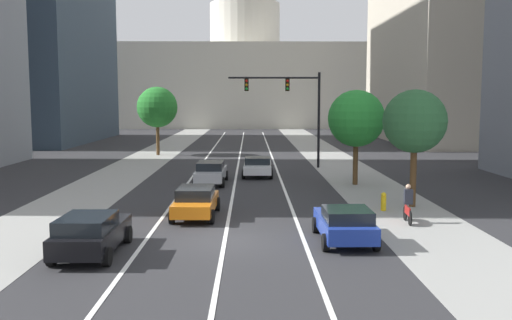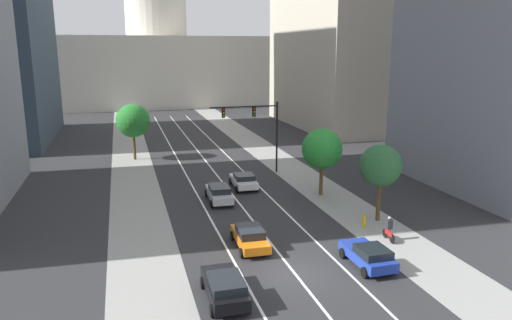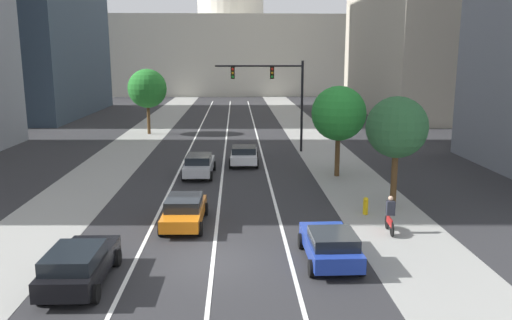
% 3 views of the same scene
% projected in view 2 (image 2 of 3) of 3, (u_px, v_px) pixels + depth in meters
% --- Properties ---
extents(ground_plane, '(400.00, 400.00, 0.00)m').
position_uv_depth(ground_plane, '(193.00, 145.00, 65.55)').
color(ground_plane, '#2B2B2D').
extents(sidewalk_left, '(4.46, 130.00, 0.01)m').
position_uv_depth(sidewalk_left, '(131.00, 156.00, 58.67)').
color(sidewalk_left, gray).
rests_on(sidewalk_left, ground).
extents(sidewalk_right, '(4.46, 130.00, 0.01)m').
position_uv_depth(sidewalk_right, '(262.00, 149.00, 63.05)').
color(sidewalk_right, gray).
rests_on(sidewalk_right, ground).
extents(lane_stripe_left, '(0.16, 90.00, 0.01)m').
position_uv_depth(lane_stripe_left, '(185.00, 173.00, 50.68)').
color(lane_stripe_left, white).
rests_on(lane_stripe_left, ground).
extents(lane_stripe_center, '(0.16, 90.00, 0.01)m').
position_uv_depth(lane_stripe_center, '(214.00, 171.00, 51.48)').
color(lane_stripe_center, white).
rests_on(lane_stripe_center, ground).
extents(lane_stripe_right, '(0.16, 90.00, 0.01)m').
position_uv_depth(lane_stripe_right, '(242.00, 170.00, 52.28)').
color(lane_stripe_right, white).
rests_on(lane_stripe_right, ground).
extents(capitol_building, '(48.66, 29.57, 36.21)m').
position_uv_depth(capitol_building, '(158.00, 58.00, 114.33)').
color(capitol_building, beige).
rests_on(capitol_building, ground).
extents(car_black, '(2.07, 4.44, 1.48)m').
position_uv_depth(car_black, '(225.00, 287.00, 24.89)').
color(car_black, black).
rests_on(car_black, ground).
extents(car_white, '(2.19, 4.34, 1.36)m').
position_uv_depth(car_white, '(244.00, 180.00, 45.27)').
color(car_white, silver).
rests_on(car_white, ground).
extents(car_blue, '(2.09, 4.15, 1.38)m').
position_uv_depth(car_blue, '(368.00, 255.00, 28.84)').
color(car_blue, '#1E389E').
rests_on(car_blue, ground).
extents(car_silver, '(2.06, 4.65, 1.44)m').
position_uv_depth(car_silver, '(219.00, 193.00, 41.18)').
color(car_silver, '#B2B5BA').
rests_on(car_silver, ground).
extents(car_orange, '(2.05, 4.45, 1.39)m').
position_uv_depth(car_orange, '(250.00, 237.00, 31.64)').
color(car_orange, orange).
rests_on(car_orange, ground).
extents(traffic_signal_mast, '(7.17, 0.39, 7.46)m').
position_uv_depth(traffic_signal_mast, '(257.00, 123.00, 49.59)').
color(traffic_signal_mast, black).
rests_on(traffic_signal_mast, ground).
extents(fire_hydrant, '(0.26, 0.35, 0.91)m').
position_uv_depth(fire_hydrant, '(364.00, 221.00, 35.30)').
color(fire_hydrant, yellow).
rests_on(fire_hydrant, ground).
extents(cyclist, '(0.38, 1.70, 1.72)m').
position_uv_depth(cyclist, '(389.00, 229.00, 32.74)').
color(cyclist, black).
rests_on(cyclist, ground).
extents(street_tree_mid_left, '(3.89, 3.89, 6.56)m').
position_uv_depth(street_tree_mid_left, '(133.00, 121.00, 56.05)').
color(street_tree_mid_left, '#51381E').
rests_on(street_tree_mid_left, ground).
extents(street_tree_mid_right, '(3.57, 3.57, 5.98)m').
position_uv_depth(street_tree_mid_right, '(322.00, 149.00, 42.38)').
color(street_tree_mid_right, '#51381E').
rests_on(street_tree_mid_right, ground).
extents(street_tree_far_right, '(3.16, 3.16, 5.89)m').
position_uv_depth(street_tree_far_right, '(381.00, 166.00, 35.85)').
color(street_tree_far_right, '#51381E').
rests_on(street_tree_far_right, ground).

